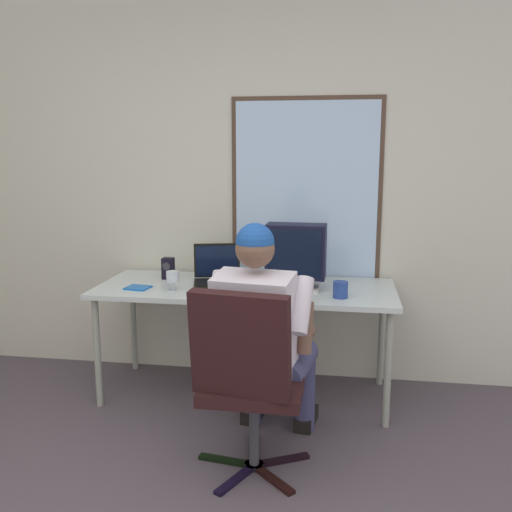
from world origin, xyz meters
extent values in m
cube|color=beige|center=(0.00, 2.48, 1.44)|extent=(4.94, 0.06, 2.89)
cube|color=#4C3828|center=(0.39, 2.45, 1.27)|extent=(1.01, 0.01, 1.33)
cube|color=silver|center=(0.39, 2.44, 1.27)|extent=(0.95, 0.02, 1.27)
cylinder|color=#969B88|center=(-0.83, 1.75, 0.35)|extent=(0.04, 0.04, 0.70)
cylinder|color=#969B88|center=(0.93, 1.75, 0.35)|extent=(0.04, 0.04, 0.70)
cylinder|color=#969B88|center=(-0.83, 2.36, 0.35)|extent=(0.04, 0.04, 0.70)
cylinder|color=#969B88|center=(0.93, 2.36, 0.35)|extent=(0.04, 0.04, 0.70)
cube|color=silver|center=(0.05, 2.06, 0.72)|extent=(1.88, 0.74, 0.03)
cube|color=black|center=(0.09, 1.23, 0.01)|extent=(0.30, 0.09, 0.02)
cube|color=black|center=(0.17, 1.07, 0.01)|extent=(0.17, 0.29, 0.02)
cube|color=black|center=(0.35, 1.10, 0.01)|extent=(0.24, 0.24, 0.02)
cube|color=black|center=(0.37, 1.27, 0.01)|extent=(0.29, 0.18, 0.02)
cube|color=black|center=(0.21, 1.35, 0.01)|extent=(0.09, 0.30, 0.02)
cylinder|color=black|center=(0.24, 1.20, 0.01)|extent=(0.10, 0.10, 0.02)
cylinder|color=#3F3F44|center=(0.24, 1.20, 0.22)|extent=(0.05, 0.05, 0.41)
cube|color=black|center=(0.24, 1.20, 0.45)|extent=(0.49, 0.49, 0.06)
cube|color=black|center=(0.21, 0.99, 0.72)|extent=(0.47, 0.18, 0.50)
cylinder|color=#3B3C5F|center=(0.43, 1.42, 0.48)|extent=(0.21, 0.45, 0.15)
cylinder|color=#3B3C5F|center=(0.46, 1.63, 0.24)|extent=(0.12, 0.12, 0.48)
cube|color=black|center=(0.47, 1.69, 0.04)|extent=(0.13, 0.25, 0.08)
cylinder|color=#3B3C5F|center=(0.11, 1.47, 0.48)|extent=(0.21, 0.45, 0.15)
cylinder|color=#3B3C5F|center=(0.14, 1.68, 0.24)|extent=(0.12, 0.12, 0.48)
cube|color=black|center=(0.15, 1.74, 0.04)|extent=(0.13, 0.25, 0.08)
cube|color=silver|center=(0.24, 1.23, 0.74)|extent=(0.42, 0.33, 0.54)
sphere|color=brown|center=(0.24, 1.23, 1.13)|extent=(0.19, 0.19, 0.19)
sphere|color=#1D4B95|center=(0.24, 1.23, 1.16)|extent=(0.19, 0.19, 0.19)
cylinder|color=silver|center=(0.46, 1.25, 0.85)|extent=(0.12, 0.24, 0.29)
cylinder|color=brown|center=(0.48, 1.34, 0.71)|extent=(0.09, 0.13, 0.27)
sphere|color=brown|center=(0.48, 1.38, 0.68)|extent=(0.09, 0.09, 0.09)
cylinder|color=silver|center=(0.03, 1.31, 0.85)|extent=(0.12, 0.24, 0.28)
cylinder|color=brown|center=(0.05, 1.45, 0.80)|extent=(0.10, 0.20, 0.27)
sphere|color=brown|center=(0.06, 1.54, 0.87)|extent=(0.09, 0.09, 0.09)
cube|color=beige|center=(0.37, 2.05, 0.74)|extent=(0.30, 0.24, 0.02)
cylinder|color=beige|center=(0.37, 2.05, 0.78)|extent=(0.04, 0.04, 0.05)
cube|color=black|center=(0.37, 2.05, 0.97)|extent=(0.37, 0.18, 0.34)
cube|color=black|center=(0.36, 1.96, 0.97)|extent=(0.33, 0.02, 0.30)
cube|color=black|center=(-0.14, 2.07, 0.74)|extent=(0.35, 0.31, 0.02)
cube|color=black|center=(-0.14, 2.07, 0.75)|extent=(0.32, 0.28, 0.00)
cube|color=black|center=(-0.17, 2.21, 0.86)|extent=(0.31, 0.12, 0.23)
cube|color=#0F1933|center=(-0.17, 2.20, 0.86)|extent=(0.28, 0.10, 0.21)
cylinder|color=silver|center=(-0.38, 1.87, 0.73)|extent=(0.07, 0.07, 0.00)
cylinder|color=silver|center=(-0.38, 1.87, 0.76)|extent=(0.01, 0.01, 0.06)
cylinder|color=silver|center=(-0.38, 1.87, 0.82)|extent=(0.08, 0.08, 0.06)
cylinder|color=#570F23|center=(-0.38, 1.87, 0.80)|extent=(0.07, 0.07, 0.02)
cube|color=black|center=(-0.50, 2.18, 0.80)|extent=(0.08, 0.07, 0.14)
cylinder|color=#333338|center=(-0.50, 2.15, 0.83)|extent=(0.05, 0.01, 0.05)
cube|color=blue|center=(-0.61, 1.90, 0.74)|extent=(0.16, 0.14, 0.01)
cylinder|color=navy|center=(0.65, 1.87, 0.78)|extent=(0.09, 0.09, 0.10)
camera|label=1|loc=(0.66, -1.38, 1.59)|focal=39.55mm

